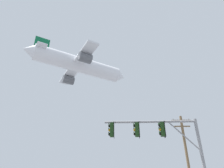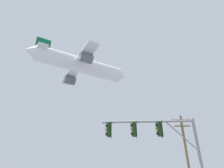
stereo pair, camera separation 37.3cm
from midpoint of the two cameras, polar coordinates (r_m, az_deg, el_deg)
signal_pole_near at (r=13.99m, az=12.41°, el=-14.60°), size 6.12×0.52×5.83m
utility_pole at (r=24.62m, az=19.54°, el=-18.19°), size 2.20×0.28×9.47m
airplane at (r=56.00m, az=-9.34°, el=5.21°), size 26.48×20.44×7.82m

